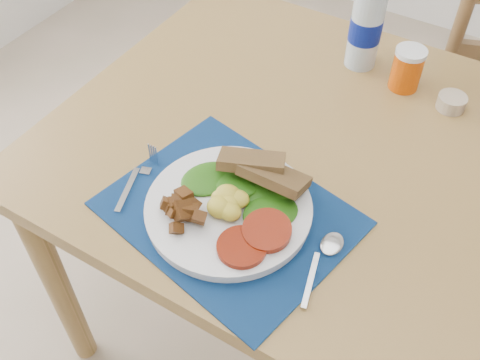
# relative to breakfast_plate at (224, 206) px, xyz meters

# --- Properties ---
(table) EXTENTS (1.40, 0.90, 0.75)m
(table) POSITION_rel_breakfast_plate_xyz_m (0.23, 0.26, -0.11)
(table) COLOR brown
(table) RESTS_ON ground
(placemat) EXTENTS (0.48, 0.41, 0.00)m
(placemat) POSITION_rel_breakfast_plate_xyz_m (0.01, 0.00, -0.02)
(placemat) COLOR black
(placemat) RESTS_ON table
(breakfast_plate) EXTENTS (0.30, 0.30, 0.07)m
(breakfast_plate) POSITION_rel_breakfast_plate_xyz_m (0.00, 0.00, 0.00)
(breakfast_plate) COLOR silver
(breakfast_plate) RESTS_ON placemat
(fork) EXTENTS (0.05, 0.16, 0.00)m
(fork) POSITION_rel_breakfast_plate_xyz_m (-0.18, -0.01, -0.02)
(fork) COLOR #B2B5BA
(fork) RESTS_ON placemat
(spoon) EXTENTS (0.04, 0.16, 0.00)m
(spoon) POSITION_rel_breakfast_plate_xyz_m (0.20, 0.01, -0.02)
(spoon) COLOR #B2B5BA
(spoon) RESTS_ON placemat
(water_bottle) EXTENTS (0.07, 0.07, 0.25)m
(water_bottle) POSITION_rel_breakfast_plate_xyz_m (0.03, 0.55, 0.09)
(water_bottle) COLOR #ADBFCC
(water_bottle) RESTS_ON table
(juice_glass) EXTENTS (0.07, 0.07, 0.09)m
(juice_glass) POSITION_rel_breakfast_plate_xyz_m (0.15, 0.52, 0.02)
(juice_glass) COLOR #C54605
(juice_glass) RESTS_ON table
(ramekin) EXTENTS (0.06, 0.06, 0.03)m
(ramekin) POSITION_rel_breakfast_plate_xyz_m (0.26, 0.50, -0.01)
(ramekin) COLOR tan
(ramekin) RESTS_ON table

